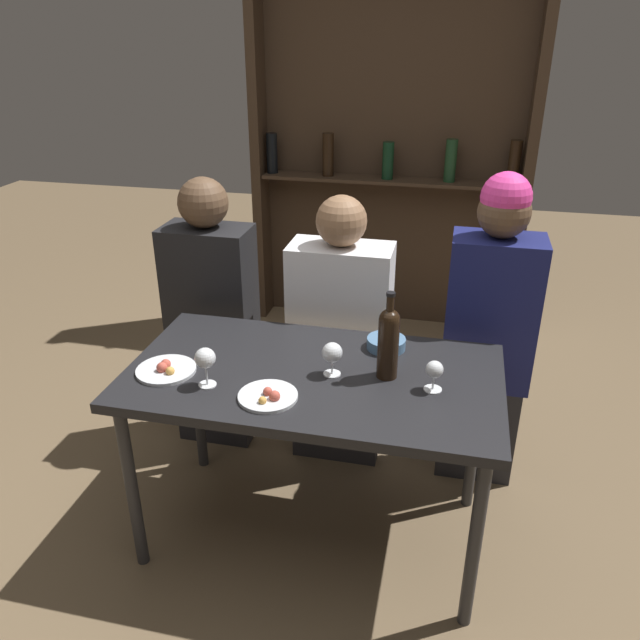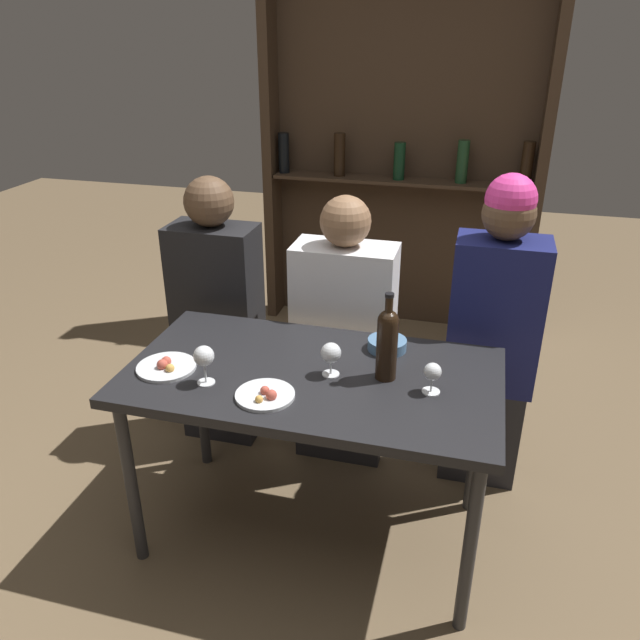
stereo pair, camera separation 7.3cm
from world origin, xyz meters
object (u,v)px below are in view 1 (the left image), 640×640
Objects in this scene: food_plate_1 at (166,369)px; wine_glass_2 at (205,359)px; seated_person_center at (340,341)px; wine_bottle at (388,340)px; seated_person_right at (488,337)px; snack_bowl at (386,343)px; seated_person_left at (213,322)px; wine_glass_0 at (333,353)px; food_plate_0 at (268,396)px; wine_glass_1 at (434,371)px.

wine_glass_2 is at bearing -16.19° from food_plate_1.
wine_bottle is at bearing -63.10° from seated_person_center.
wine_bottle is 0.65m from seated_person_center.
snack_bowl is at bearing -139.91° from seated_person_right.
snack_bowl is 0.44m from seated_person_center.
seated_person_left is at bearing -180.00° from seated_person_right.
seated_person_center reaches higher than wine_bottle.
wine_glass_0 is at bearing -39.41° from seated_person_left.
seated_person_right is (0.70, 0.74, -0.08)m from food_plate_0.
seated_person_center is at bearing 83.21° from food_plate_0.
seated_person_right reaches higher than wine_glass_1.
wine_glass_1 is 0.74m from wine_glass_2.
seated_person_center reaches higher than snack_bowl.
wine_glass_2 is at bearing -142.50° from seated_person_right.
wine_glass_1 reaches higher than food_plate_0.
wine_bottle is 0.61m from wine_glass_2.
wine_bottle is 1.03m from seated_person_left.
snack_bowl is at bearing 52.54° from food_plate_0.
wine_glass_1 is 0.09× the size of seated_person_left.
wine_glass_1 is 1.17m from seated_person_left.
food_plate_1 is 0.17× the size of seated_person_left.
wine_glass_2 is 0.97× the size of snack_bowl.
wine_bottle is 1.51× the size of food_plate_1.
food_plate_1 is at bearing -169.32° from wine_bottle.
food_plate_0 is 1.35× the size of snack_bowl.
snack_bowl is at bearing -53.59° from seated_person_center.
food_plate_1 is 0.16× the size of seated_person_right.
wine_bottle is at bearing -31.54° from seated_person_left.
seated_person_right reaches higher than wine_glass_0.
wine_glass_1 is 0.77× the size of wine_glass_2.
wine_bottle reaches higher than food_plate_1.
wine_bottle is 0.23m from snack_bowl.
snack_bowl is 0.11× the size of seated_person_right.
wine_glass_2 is at bearing -68.97° from seated_person_left.
wine_bottle is 0.25× the size of seated_person_left.
wine_bottle is at bearing -82.12° from snack_bowl.
seated_person_right is at bearing 45.44° from wine_glass_0.
wine_glass_2 reaches higher than food_plate_0.
seated_person_left is (-0.82, 0.32, -0.15)m from snack_bowl.
wine_glass_2 is 0.20m from food_plate_1.
wine_glass_1 is at bearing 5.47° from food_plate_1.
seated_person_right is at bearing 0.00° from seated_person_left.
food_plate_1 is (-0.17, 0.05, -0.09)m from wine_glass_2.
wine_glass_2 is at bearing -144.41° from snack_bowl.
wine_glass_2 is 0.24m from food_plate_0.
wine_glass_1 is 0.74× the size of snack_bowl.
food_plate_1 is 0.68m from seated_person_left.
wine_glass_0 is 1.13× the size of wine_glass_1.
wine_glass_0 is at bearing 175.14° from wine_glass_1.
wine_glass_2 is 0.11× the size of seated_person_left.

